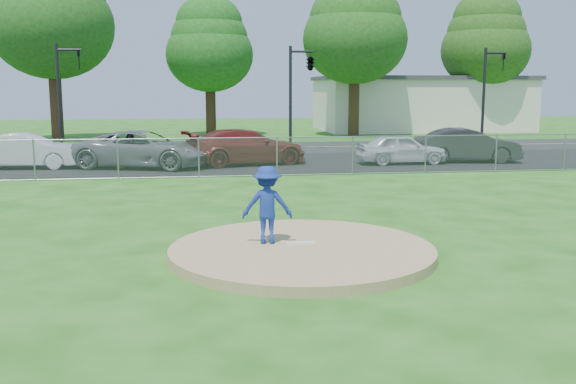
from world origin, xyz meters
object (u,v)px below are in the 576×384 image
at_px(traffic_signal_center, 308,65).
at_px(parked_car_charcoal, 467,145).
at_px(tree_right, 355,26).
at_px(traffic_signal_right, 488,88).
at_px(tree_left, 51,10).
at_px(parked_car_pearl, 401,149).
at_px(tree_far_right, 486,39).
at_px(parked_car_gray, 143,149).
at_px(traffic_cone, 120,160).
at_px(pitcher, 267,205).
at_px(tree_center, 210,44).
at_px(traffic_signal_left, 63,88).
at_px(parked_car_white, 27,151).
at_px(parked_car_darkred, 246,147).
at_px(commercial_building, 420,103).

xyz_separation_m(traffic_signal_center, parked_car_charcoal, (6.31, -6.53, -3.83)).
xyz_separation_m(tree_right, traffic_signal_right, (5.24, -10.00, -4.29)).
xyz_separation_m(tree_left, parked_car_pearl, (18.04, -15.82, -7.55)).
distance_m(traffic_signal_center, parked_car_charcoal, 9.86).
distance_m(tree_far_right, parked_car_gray, 31.87).
height_order(traffic_cone, parked_car_charcoal, parked_car_charcoal).
xyz_separation_m(pitcher, parked_car_charcoal, (10.95, 15.06, -0.22)).
relative_size(tree_center, parked_car_gray, 1.73).
bearing_deg(parked_car_pearl, tree_far_right, -33.56).
bearing_deg(traffic_signal_center, traffic_signal_left, 180.00).
distance_m(pitcher, parked_car_white, 17.66).
bearing_deg(tree_center, parked_car_gray, -100.13).
distance_m(traffic_cone, parked_car_darkred, 5.45).
bearing_deg(pitcher, tree_center, -82.55).
bearing_deg(parked_car_pearl, commercial_building, -21.81).
xyz_separation_m(traffic_signal_right, parked_car_charcoal, (-3.95, -6.53, -2.58)).
relative_size(tree_right, parked_car_white, 2.61).
xyz_separation_m(parked_car_gray, parked_car_darkred, (4.43, 0.49, -0.00)).
relative_size(pitcher, parked_car_white, 0.36).
bearing_deg(pitcher, traffic_cone, -65.81).
relative_size(traffic_cone, parked_car_gray, 0.13).
height_order(traffic_signal_right, parked_car_charcoal, traffic_signal_right).
bearing_deg(parked_car_gray, parked_car_charcoal, -72.54).
xyz_separation_m(tree_center, pitcher, (0.34, -33.59, -5.47)).
bearing_deg(parked_car_charcoal, tree_far_right, -18.09).
relative_size(traffic_signal_center, traffic_cone, 7.75).
height_order(tree_center, parked_car_darkred, tree_center).
xyz_separation_m(traffic_cone, parked_car_darkred, (5.39, 0.62, 0.43)).
bearing_deg(tree_left, parked_car_white, -83.26).
relative_size(tree_center, parked_car_charcoal, 2.10).
xyz_separation_m(tree_left, traffic_signal_left, (2.24, -9.00, -4.88)).
xyz_separation_m(tree_right, pitcher, (-9.66, -31.59, -6.65)).
relative_size(traffic_signal_right, parked_car_gray, 0.98).
distance_m(traffic_signal_center, parked_car_darkred, 8.19).
height_order(tree_center, parked_car_white, tree_center).
bearing_deg(parked_car_charcoal, commercial_building, -5.88).
distance_m(traffic_cone, parked_car_charcoal, 15.58).
bearing_deg(traffic_signal_right, tree_right, 117.64).
bearing_deg(parked_car_gray, commercial_building, -24.81).
height_order(tree_center, traffic_cone, tree_center).
height_order(commercial_building, tree_left, tree_left).
xyz_separation_m(traffic_signal_center, parked_car_white, (-13.18, -6.14, -3.87)).
bearing_deg(traffic_cone, parked_car_white, 171.33).
xyz_separation_m(tree_far_right, traffic_cone, (-25.29, -19.74, -6.69)).
distance_m(tree_left, parked_car_darkred, 20.18).
bearing_deg(traffic_signal_left, parked_car_charcoal, -18.93).
distance_m(tree_center, parked_car_charcoal, 22.43).
bearing_deg(traffic_signal_right, traffic_signal_left, 180.00).
distance_m(traffic_signal_left, traffic_cone, 8.15).
distance_m(tree_far_right, parked_car_darkred, 28.30).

